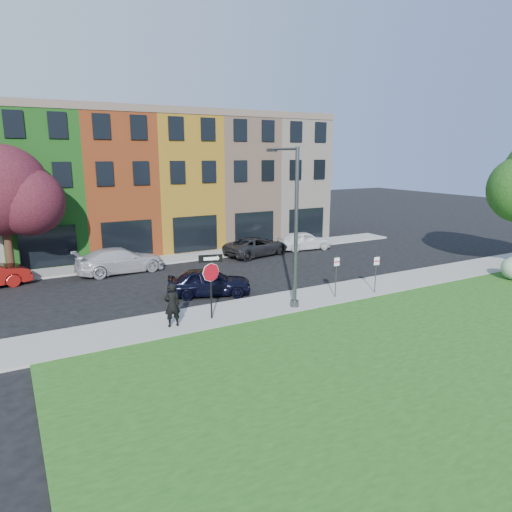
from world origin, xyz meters
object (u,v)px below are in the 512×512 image
man (172,305)px  street_lamp (293,228)px  sedan_near (209,282)px  stop_sign (211,273)px

man → street_lamp: (5.95, -0.15, 2.83)m
sedan_near → street_lamp: bearing=-124.6°
sedan_near → street_lamp: (2.73, -3.74, 3.16)m
stop_sign → man: stop_sign is taller
stop_sign → man: size_ratio=1.54×
stop_sign → sedan_near: 4.06m
man → street_lamp: street_lamp is taller
stop_sign → man: 2.15m
stop_sign → man: bearing=-163.5°
stop_sign → street_lamp: size_ratio=0.39×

